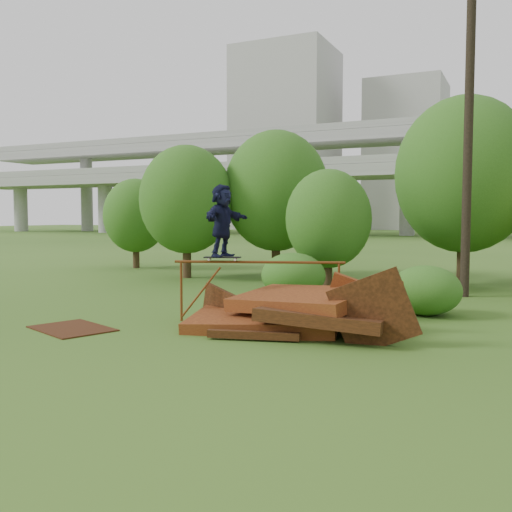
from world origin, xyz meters
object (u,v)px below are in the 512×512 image
at_px(skater, 222,220).
at_px(utility_pole, 469,126).
at_px(flat_plate, 72,329).
at_px(scrap_pile, 292,313).

height_order(skater, utility_pole, utility_pole).
xyz_separation_m(skater, flat_plate, (-2.63, -2.27, -2.43)).
height_order(flat_plate, utility_pole, utility_pole).
relative_size(skater, utility_pole, 0.16).
xyz_separation_m(skater, utility_pole, (4.88, 7.05, 2.90)).
relative_size(scrap_pile, skater, 3.20).
distance_m(scrap_pile, utility_pole, 9.41).
relative_size(scrap_pile, flat_plate, 2.97).
height_order(scrap_pile, flat_plate, scrap_pile).
bearing_deg(scrap_pile, utility_pole, 68.62).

